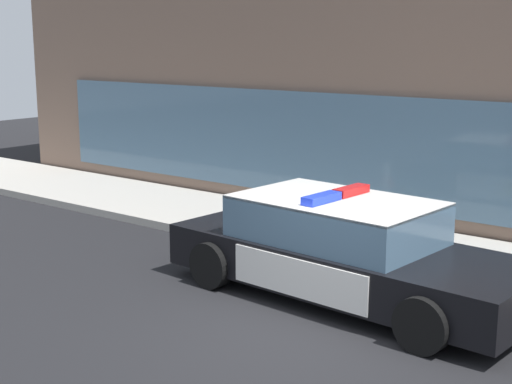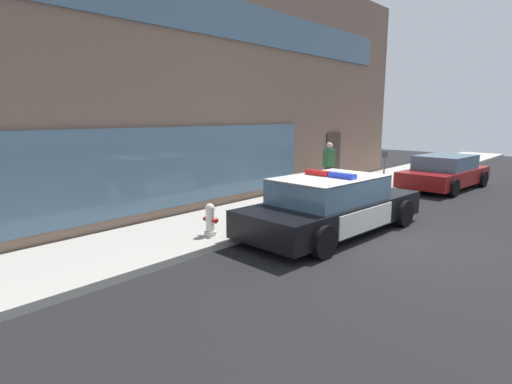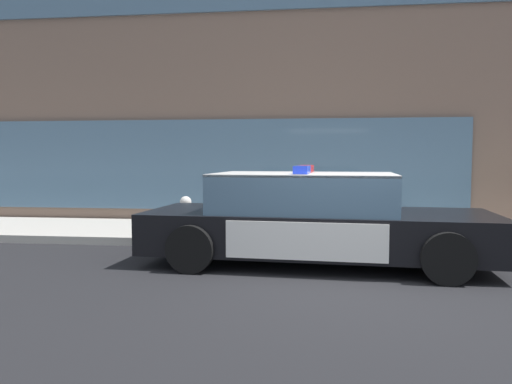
{
  "view_description": "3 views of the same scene",
  "coord_description": "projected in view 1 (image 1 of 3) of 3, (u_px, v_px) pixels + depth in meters",
  "views": [
    {
      "loc": [
        4.68,
        -7.04,
        3.54
      ],
      "look_at": [
        -3.06,
        2.9,
        0.92
      ],
      "focal_mm": 52.11,
      "sensor_mm": 36.0,
      "label": 1
    },
    {
      "loc": [
        -8.78,
        -3.53,
        2.79
      ],
      "look_at": [
        -1.82,
        2.67,
        1.05
      ],
      "focal_mm": 28.76,
      "sensor_mm": 36.0,
      "label": 2
    },
    {
      "loc": [
        -0.4,
        -5.89,
        1.61
      ],
      "look_at": [
        -1.32,
        1.7,
        1.07
      ],
      "focal_mm": 33.91,
      "sensor_mm": 36.0,
      "label": 3
    }
  ],
  "objects": [
    {
      "name": "sidewalk",
      "position": [
        442.0,
        258.0,
        11.94
      ],
      "size": [
        48.0,
        2.66,
        0.15
      ],
      "primitive_type": "cube",
      "color": "#B2ADA3",
      "rests_on": "ground"
    },
    {
      "name": "police_cruiser",
      "position": [
        344.0,
        250.0,
        10.22
      ],
      "size": [
        5.28,
        2.4,
        1.49
      ],
      "rotation": [
        0.0,
        0.0,
        -0.07
      ],
      "color": "black",
      "rests_on": "ground"
    },
    {
      "name": "ground",
      "position": [
        308.0,
        337.0,
        8.97
      ],
      "size": [
        48.0,
        48.0,
        0.0
      ],
      "primitive_type": "plane",
      "color": "black"
    },
    {
      "name": "fire_hydrant",
      "position": [
        273.0,
        215.0,
        13.0
      ],
      "size": [
        0.34,
        0.39,
        0.73
      ],
      "color": "silver",
      "rests_on": "sidewalk"
    }
  ]
}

